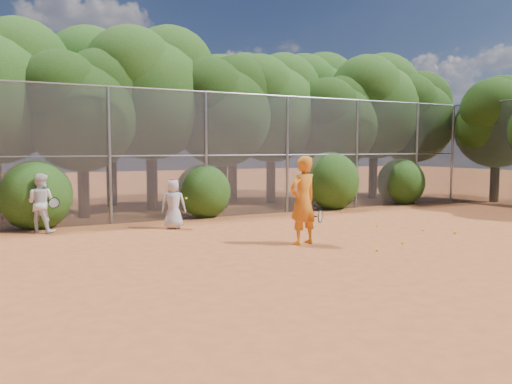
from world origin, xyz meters
TOP-DOWN VIEW (x-y plane):
  - ground at (0.00, 0.00)m, footprint 80.00×80.00m
  - fence_back at (-0.12, 6.00)m, footprint 20.05×0.09m
  - tree_2 at (-4.45, 7.83)m, footprint 3.99×3.47m
  - tree_3 at (-1.94, 8.84)m, footprint 4.89×4.26m
  - tree_4 at (0.55, 8.24)m, footprint 4.19×3.64m
  - tree_5 at (3.06, 9.04)m, footprint 4.51×3.92m
  - tree_6 at (5.55, 8.03)m, footprint 3.86×3.36m
  - tree_7 at (8.06, 8.64)m, footprint 4.77×4.14m
  - tree_8 at (10.05, 8.34)m, footprint 4.25×3.70m
  - tree_10 at (-2.93, 11.05)m, footprint 5.15×4.48m
  - tree_11 at (2.06, 10.64)m, footprint 4.64×4.03m
  - tree_12 at (6.56, 11.24)m, footprint 5.02×4.37m
  - tree_13 at (11.45, 5.03)m, footprint 3.86×3.36m
  - bush_0 at (-6.00, 6.30)m, footprint 2.00×2.00m
  - bush_1 at (-1.00, 6.30)m, footprint 1.80×1.80m
  - bush_2 at (4.00, 6.30)m, footprint 2.20×2.20m
  - bush_3 at (7.50, 6.30)m, footprint 1.90×1.90m
  - player_yellow at (-0.65, 0.80)m, footprint 0.89×0.63m
  - player_teen at (-2.61, 4.37)m, footprint 0.79×0.66m
  - player_white at (-5.93, 5.35)m, footprint 0.96×0.91m
  - ball_0 at (3.24, 0.90)m, footprint 0.07×0.07m
  - ball_1 at (2.56, 1.98)m, footprint 0.07×0.07m
  - ball_2 at (1.42, -0.26)m, footprint 0.07×0.07m
  - ball_3 at (3.65, 0.20)m, footprint 0.07×0.07m
  - ball_4 at (-0.73, 0.78)m, footprint 0.07×0.07m
  - ball_5 at (3.58, 4.99)m, footprint 0.07×0.07m
  - ball_6 at (0.34, -0.62)m, footprint 0.07×0.07m

SIDE VIEW (x-z plane):
  - ground at x=0.00m, z-range 0.00..0.00m
  - ball_0 at x=3.24m, z-range 0.00..0.07m
  - ball_1 at x=2.56m, z-range 0.00..0.07m
  - ball_2 at x=1.42m, z-range 0.00..0.07m
  - ball_3 at x=3.65m, z-range 0.00..0.07m
  - ball_4 at x=-0.73m, z-range 0.00..0.07m
  - ball_5 at x=3.58m, z-range 0.00..0.07m
  - ball_6 at x=0.34m, z-range 0.00..0.07m
  - player_teen at x=-2.61m, z-range 0.00..1.41m
  - player_white at x=-5.93m, z-range 0.00..1.57m
  - bush_1 at x=-1.00m, z-range 0.00..1.80m
  - bush_3 at x=7.50m, z-range 0.00..1.90m
  - bush_0 at x=-6.00m, z-range 0.00..2.00m
  - player_yellow at x=-0.65m, z-range 0.00..2.04m
  - bush_2 at x=4.00m, z-range 0.00..2.20m
  - fence_back at x=-0.12m, z-range 0.04..4.06m
  - tree_6 at x=5.55m, z-range 0.82..6.11m
  - tree_13 at x=11.45m, z-range 0.82..6.11m
  - tree_2 at x=-4.45m, z-range 0.85..6.32m
  - tree_4 at x=0.55m, z-range 0.89..6.62m
  - tree_8 at x=10.05m, z-range 0.91..6.73m
  - tree_5 at x=3.06m, z-range 0.96..7.13m
  - tree_11 at x=2.06m, z-range 0.99..7.34m
  - tree_7 at x=8.06m, z-range 1.02..7.54m
  - tree_3 at x=-1.94m, z-range 1.04..7.75m
  - tree_12 at x=6.56m, z-range 1.07..7.95m
  - tree_10 at x=-2.93m, z-range 1.10..8.16m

